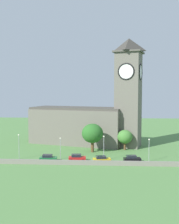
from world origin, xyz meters
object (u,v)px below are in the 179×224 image
at_px(car_red, 77,158).
at_px(tree_riverside_west, 125,137).
at_px(car_yellow, 102,159).
at_px(streetlamp_west_end, 19,142).
at_px(church, 92,116).
at_px(tree_riverside_east, 92,133).
at_px(streetlamp_east_mid, 149,146).
at_px(streetlamp_west_mid, 60,144).
at_px(car_green, 48,158).
at_px(streetlamp_central, 104,144).
at_px(car_black, 132,159).

distance_m(car_red, tree_riverside_west, 20.37).
relative_size(car_red, tree_riverside_west, 0.73).
height_order(car_yellow, streetlamp_west_end, streetlamp_west_end).
xyz_separation_m(church, tree_riverside_east, (0.86, -12.53, -4.12)).
relative_size(car_red, streetlamp_east_mid, 0.76).
height_order(car_yellow, tree_riverside_east, tree_riverside_east).
bearing_deg(car_yellow, streetlamp_east_mid, 8.25).
distance_m(streetlamp_west_end, tree_riverside_west, 32.55).
distance_m(car_yellow, streetlamp_west_mid, 12.04).
xyz_separation_m(streetlamp_west_end, tree_riverside_west, (29.57, 13.61, -0.43)).
bearing_deg(car_green, streetlamp_east_mid, 2.94).
xyz_separation_m(car_red, car_yellow, (6.52, -1.12, -0.05)).
xyz_separation_m(car_green, streetlamp_west_mid, (2.88, 2.48, 3.15)).
xyz_separation_m(car_green, streetlamp_west_end, (-8.39, 1.91, 3.67)).
relative_size(streetlamp_central, streetlamp_east_mid, 1.10).
distance_m(car_red, car_yellow, 6.62).
distance_m(streetlamp_central, streetlamp_east_mid, 11.88).
relative_size(streetlamp_west_end, tree_riverside_west, 1.08).
bearing_deg(car_black, car_yellow, -173.72).
height_order(streetlamp_west_mid, tree_riverside_east, tree_riverside_east).
height_order(car_green, car_red, car_red).
xyz_separation_m(car_black, tree_riverside_east, (-10.90, 11.46, 4.77)).
xyz_separation_m(streetlamp_west_mid, tree_riverside_west, (18.30, 13.04, 0.09)).
relative_size(church, streetlamp_west_end, 5.87).
distance_m(car_red, car_black, 14.43).
xyz_separation_m(car_yellow, streetlamp_central, (0.54, 2.26, 3.62)).
xyz_separation_m(car_yellow, car_black, (7.90, 0.87, 0.04)).
height_order(tree_riverside_west, tree_riverside_east, tree_riverside_east).
bearing_deg(streetlamp_east_mid, car_black, -168.36).
distance_m(streetlamp_east_mid, tree_riverside_east, 18.72).
bearing_deg(tree_riverside_west, streetlamp_west_mid, -144.52).
bearing_deg(tree_riverside_east, tree_riverside_west, 19.84).
relative_size(car_red, car_black, 1.00).
distance_m(church, car_green, 27.95).
relative_size(streetlamp_west_mid, streetlamp_east_mid, 0.98).
bearing_deg(streetlamp_central, car_yellow, -103.49).
height_order(streetlamp_west_end, tree_riverside_east, tree_riverside_east).
xyz_separation_m(church, streetlamp_east_mid, (16.27, -23.06, -5.67)).
height_order(church, streetlamp_west_end, church).
distance_m(car_green, car_red, 7.63).
height_order(car_black, streetlamp_central, streetlamp_central).
distance_m(car_green, streetlamp_central, 15.21).
height_order(church, streetlamp_west_mid, church).
xyz_separation_m(streetlamp_west_end, streetlamp_west_mid, (11.27, 0.57, -0.52)).
distance_m(car_green, streetlamp_west_mid, 4.93).
bearing_deg(streetlamp_west_mid, tree_riverside_east, 48.78).
relative_size(car_yellow, tree_riverside_east, 0.55).
bearing_deg(car_yellow, tree_riverside_west, 66.15).
bearing_deg(car_black, streetlamp_west_mid, 173.90).
height_order(car_black, streetlamp_west_mid, streetlamp_west_mid).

